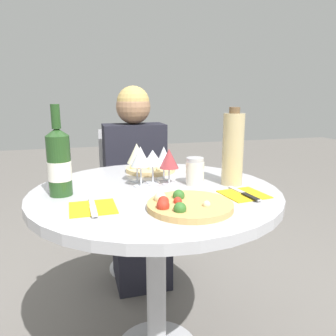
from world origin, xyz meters
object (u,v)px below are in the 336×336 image
Objects in this scene: dining_table at (156,217)px; tall_carafe at (233,149)px; chair_behind_diner at (134,202)px; seated_diner at (137,192)px; pizza_large at (187,205)px; wine_bottle at (59,162)px.

tall_carafe is (0.32, -0.02, 0.27)m from dining_table.
seated_diner is (-0.00, -0.14, 0.11)m from chair_behind_diner.
dining_table is at bearing 100.21° from pizza_large.
dining_table is 2.92× the size of wine_bottle.
tall_carafe reaches higher than dining_table.
pizza_large is (0.04, -0.25, 0.13)m from dining_table.
seated_diner is 3.54× the size of wine_bottle.
wine_bottle is at bearing 146.04° from pizza_large.
chair_behind_diner is 1.13m from pizza_large.
chair_behind_diner is at bearing 63.23° from wine_bottle.
wine_bottle is at bearing 63.23° from chair_behind_diner.
wine_bottle reaches higher than tall_carafe.
tall_carafe reaches higher than chair_behind_diner.
dining_table is 0.69m from seated_diner.
dining_table is 0.42m from tall_carafe.
chair_behind_diner is (0.05, 0.82, -0.21)m from dining_table.
chair_behind_diner is 0.18m from seated_diner.
wine_bottle is at bearing 176.72° from tall_carafe.
dining_table is at bearing 176.87° from tall_carafe.
seated_diner is at bearing 58.57° from wine_bottle.
chair_behind_diner is 2.72× the size of wine_bottle.
seated_diner is at bearing 85.81° from dining_table.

